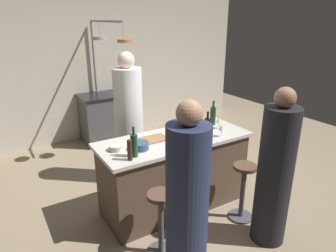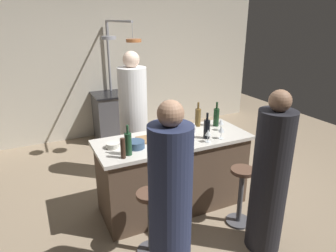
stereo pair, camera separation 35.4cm
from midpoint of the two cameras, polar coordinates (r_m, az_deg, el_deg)
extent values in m
plane|color=gray|center=(3.88, 3.68, -14.77)|extent=(9.00, 9.00, 0.00)
cube|color=beige|center=(5.91, -9.75, 10.84)|extent=(6.40, 0.16, 2.60)
cube|color=brown|center=(3.65, 3.83, -9.22)|extent=(1.72, 0.66, 0.86)
cube|color=beige|center=(3.46, 4.00, -2.69)|extent=(1.80, 0.72, 0.04)
cube|color=#47474C|center=(5.74, -8.13, 1.70)|extent=(0.76, 0.60, 0.86)
cube|color=black|center=(5.62, -8.35, 6.01)|extent=(0.80, 0.64, 0.03)
cylinder|color=white|center=(4.15, -4.09, 0.07)|extent=(0.38, 0.38, 1.60)
sphere|color=beige|center=(3.94, -4.42, 12.45)|extent=(0.22, 0.22, 0.22)
cylinder|color=#4C4C51|center=(3.73, 15.96, -17.05)|extent=(0.28, 0.28, 0.02)
cylinder|color=#4C4C51|center=(3.55, 16.46, -12.89)|extent=(0.06, 0.06, 0.62)
cylinder|color=brown|center=(3.39, 17.01, -8.21)|extent=(0.26, 0.26, 0.04)
cylinder|color=black|center=(3.11, 21.87, -10.14)|extent=(0.34, 0.34, 1.44)
sphere|color=#8C664C|center=(2.82, 23.97, 4.34)|extent=(0.20, 0.20, 0.20)
cylinder|color=#4C4C51|center=(3.24, 0.18, -22.67)|extent=(0.28, 0.28, 0.02)
cylinder|color=#4C4C51|center=(3.04, 0.19, -18.23)|extent=(0.06, 0.06, 0.62)
cylinder|color=brown|center=(2.84, 0.19, -13.02)|extent=(0.26, 0.26, 0.04)
cylinder|color=#262D4C|center=(2.52, 4.61, -15.86)|extent=(0.35, 0.35, 1.47)
sphere|color=tan|center=(2.15, 5.21, 2.30)|extent=(0.20, 0.20, 0.20)
cylinder|color=gray|center=(5.81, -9.20, 8.45)|extent=(0.04, 0.04, 2.15)
cylinder|color=gray|center=(5.03, -7.48, 19.14)|extent=(0.04, 1.40, 0.04)
cylinder|color=gray|center=(4.43, -8.90, 16.23)|extent=(0.21, 0.21, 0.04)
cylinder|color=gray|center=(4.42, -8.93, 17.60)|extent=(0.01, 0.01, 0.21)
cylinder|color=#B26638|center=(4.50, -4.22, 15.89)|extent=(0.22, 0.22, 0.04)
cylinder|color=gray|center=(4.53, -4.48, 17.54)|extent=(0.01, 0.01, 0.26)
cube|color=#997047|center=(3.41, -0.12, -2.44)|extent=(0.32, 0.22, 0.02)
cylinder|color=#382319|center=(2.94, -5.17, -4.32)|extent=(0.05, 0.05, 0.21)
cylinder|color=#193D23|center=(3.00, -4.25, -3.53)|extent=(0.07, 0.07, 0.23)
cylinder|color=#193D23|center=(2.94, -4.32, -0.70)|extent=(0.03, 0.03, 0.08)
cylinder|color=black|center=(3.46, 10.29, -0.66)|extent=(0.07, 0.07, 0.22)
cylinder|color=black|center=(3.41, 10.44, 1.73)|extent=(0.03, 0.03, 0.08)
cylinder|color=#143319|center=(3.87, 11.75, 1.58)|extent=(0.07, 0.07, 0.23)
cylinder|color=#143319|center=(3.83, 11.91, 3.80)|extent=(0.03, 0.03, 0.08)
cylinder|color=brown|center=(3.83, 8.34, 1.56)|extent=(0.07, 0.07, 0.23)
cylinder|color=brown|center=(3.78, 8.46, 3.80)|extent=(0.03, 0.03, 0.08)
cylinder|color=silver|center=(3.77, 12.63, -0.80)|extent=(0.06, 0.06, 0.01)
cylinder|color=silver|center=(3.76, 12.67, -0.23)|extent=(0.01, 0.01, 0.07)
cone|color=silver|center=(3.73, 12.75, 0.78)|extent=(0.07, 0.07, 0.06)
cylinder|color=silver|center=(3.52, 12.88, -2.34)|extent=(0.06, 0.06, 0.01)
cylinder|color=silver|center=(3.50, 12.93, -1.73)|extent=(0.01, 0.01, 0.07)
cone|color=silver|center=(3.48, 13.02, -0.66)|extent=(0.07, 0.07, 0.06)
cylinder|color=silver|center=(3.40, 10.53, -3.00)|extent=(0.06, 0.06, 0.01)
cylinder|color=silver|center=(3.38, 10.58, -2.37)|extent=(0.01, 0.01, 0.07)
cone|color=silver|center=(3.36, 10.65, -1.26)|extent=(0.07, 0.07, 0.06)
cylinder|color=#334C6B|center=(3.18, -2.99, -3.59)|extent=(0.19, 0.19, 0.08)
cylinder|color=silver|center=(3.21, -7.38, -3.74)|extent=(0.14, 0.14, 0.06)
cylinder|color=#B7B7BC|center=(3.66, 6.63, -0.56)|extent=(0.19, 0.19, 0.07)
camera|label=1|loc=(0.18, -87.14, 1.04)|focal=32.09mm
camera|label=2|loc=(0.18, 92.86, -1.04)|focal=32.09mm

